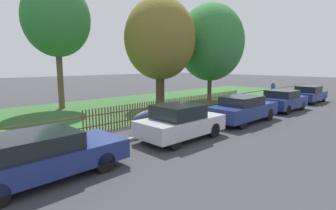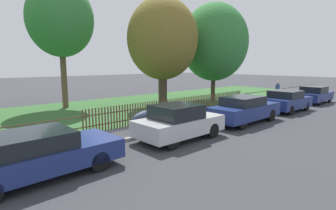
# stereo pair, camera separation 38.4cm
# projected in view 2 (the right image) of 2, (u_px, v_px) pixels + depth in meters

# --- Properties ---
(ground_plane) EXTENTS (120.00, 120.00, 0.00)m
(ground_plane) POSITION_uv_depth(u_px,v_px,m) (211.00, 122.00, 14.12)
(ground_plane) COLOR #38383D
(kerb_stone) EXTENTS (42.88, 0.20, 0.12)m
(kerb_stone) POSITION_uv_depth(u_px,v_px,m) (210.00, 121.00, 14.18)
(kerb_stone) COLOR gray
(kerb_stone) RESTS_ON ground
(grass_strip) EXTENTS (42.88, 10.47, 0.01)m
(grass_strip) POSITION_uv_depth(u_px,v_px,m) (132.00, 106.00, 19.57)
(grass_strip) COLOR #33602D
(grass_strip) RESTS_ON ground
(park_fence) EXTENTS (42.88, 0.05, 1.12)m
(park_fence) POSITION_uv_depth(u_px,v_px,m) (182.00, 107.00, 15.67)
(park_fence) COLOR brown
(park_fence) RESTS_ON ground
(parked_car_black_saloon) EXTENTS (4.46, 1.99, 1.30)m
(parked_car_black_saloon) POSITION_uv_depth(u_px,v_px,m) (37.00, 154.00, 7.14)
(parked_car_black_saloon) COLOR navy
(parked_car_black_saloon) RESTS_ON ground
(parked_car_navy_estate) EXTENTS (3.78, 1.80, 1.47)m
(parked_car_navy_estate) POSITION_uv_depth(u_px,v_px,m) (179.00, 122.00, 10.78)
(parked_car_navy_estate) COLOR #BCBCC1
(parked_car_navy_estate) RESTS_ON ground
(parked_car_red_compact) EXTENTS (4.58, 1.69, 1.42)m
(parked_car_red_compact) POSITION_uv_depth(u_px,v_px,m) (245.00, 109.00, 13.85)
(parked_car_red_compact) COLOR navy
(parked_car_red_compact) RESTS_ON ground
(parked_car_white_van) EXTENTS (3.89, 1.92, 1.39)m
(parked_car_white_van) POSITION_uv_depth(u_px,v_px,m) (286.00, 101.00, 17.29)
(parked_car_white_van) COLOR navy
(parked_car_white_van) RESTS_ON ground
(parked_car_grey_coupe) EXTENTS (3.88, 1.76, 1.35)m
(parked_car_grey_coupe) POSITION_uv_depth(u_px,v_px,m) (314.00, 95.00, 20.95)
(parked_car_grey_coupe) COLOR navy
(parked_car_grey_coupe) RESTS_ON ground
(covered_motorcycle) EXTENTS (1.89, 0.75, 1.02)m
(covered_motorcycle) POSITION_uv_depth(u_px,v_px,m) (148.00, 118.00, 12.03)
(covered_motorcycle) COLOR black
(covered_motorcycle) RESTS_ON ground
(tree_behind_motorcycle) EXTENTS (4.45, 4.45, 8.69)m
(tree_behind_motorcycle) POSITION_uv_depth(u_px,v_px,m) (60.00, 20.00, 17.89)
(tree_behind_motorcycle) COLOR brown
(tree_behind_motorcycle) RESTS_ON ground
(tree_mid_park) EXTENTS (5.03, 5.03, 7.76)m
(tree_mid_park) POSITION_uv_depth(u_px,v_px,m) (163.00, 39.00, 18.56)
(tree_mid_park) COLOR #473828
(tree_mid_park) RESTS_ON ground
(tree_far_left) EXTENTS (5.52, 5.52, 8.05)m
(tree_far_left) POSITION_uv_depth(u_px,v_px,m) (214.00, 42.00, 21.64)
(tree_far_left) COLOR #473828
(tree_far_left) RESTS_ON ground
(pedestrian_near_fence) EXTENTS (0.47, 0.47, 1.66)m
(pedestrian_near_fence) POSITION_uv_depth(u_px,v_px,m) (277.00, 90.00, 21.70)
(pedestrian_near_fence) COLOR #2D3351
(pedestrian_near_fence) RESTS_ON ground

